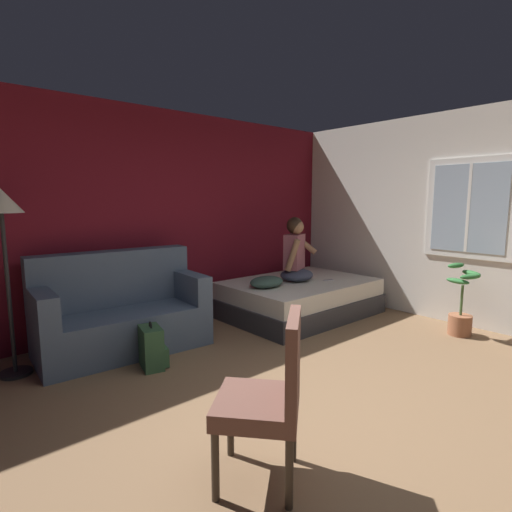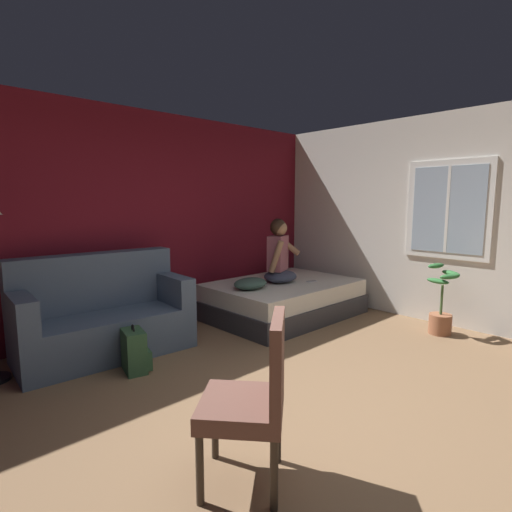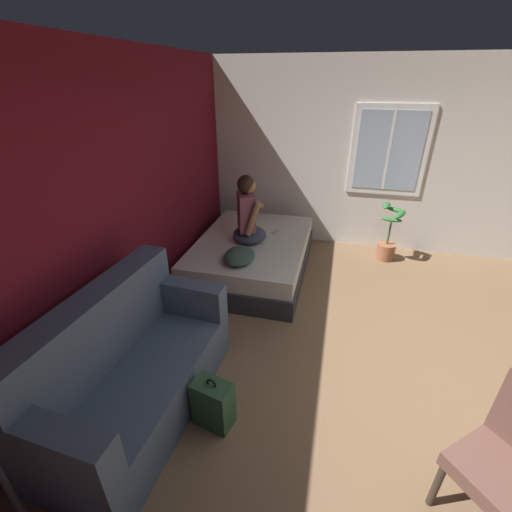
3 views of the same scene
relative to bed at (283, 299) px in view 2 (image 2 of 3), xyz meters
name	(u,v)px [view 2 (image 2 of 3)]	position (x,y,z in m)	size (l,w,h in m)	color
ground_plane	(325,423)	(-1.78, -2.08, -0.24)	(40.00, 40.00, 0.00)	brown
wall_back_accent	(127,221)	(-1.78, 0.97, 1.11)	(11.03, 0.16, 2.70)	maroon
wall_side_with_window	(484,221)	(1.31, -2.07, 1.12)	(0.19, 7.33, 2.70)	silver
bed	(283,299)	(0.00, 0.00, 0.00)	(2.05, 1.45, 0.48)	#2D2D33
couch	(103,316)	(-2.39, 0.36, 0.16)	(1.75, 0.92, 1.04)	#47566B
side_chair	(254,394)	(-2.57, -2.17, 0.30)	(0.65, 0.65, 0.98)	#382D23
person_seated	(279,256)	(-0.04, 0.04, 0.60)	(0.65, 0.61, 0.88)	#383D51
backpack	(135,352)	(-2.37, -0.31, -0.04)	(0.28, 0.33, 0.46)	#2D5133
throw_pillow	(250,283)	(-0.63, -0.01, 0.31)	(0.48, 0.36, 0.14)	#385147
cell_phone	(312,281)	(0.31, -0.26, 0.25)	(0.07, 0.14, 0.01)	#B7B7BC
potted_plant	(441,309)	(0.82, -1.83, 0.07)	(0.39, 0.37, 0.85)	#995B3D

